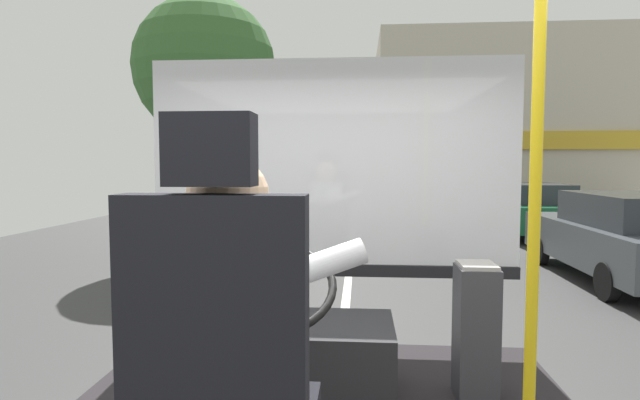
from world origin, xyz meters
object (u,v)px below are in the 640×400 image
Objects in this scene: driver_seat at (225,398)px; steering_console at (289,356)px; handrail_pole at (535,195)px; fare_box at (476,331)px; parked_car_charcoal at (632,237)px; bus_driver at (234,319)px; parked_car_green at (530,209)px.

driver_seat is 1.32m from steering_console.
steering_console is 1.52m from handrail_pole.
parked_car_charcoal is at bearing 56.90° from fare_box.
bus_driver is 8.36m from parked_car_charcoal.
driver_seat is at bearing -90.00° from steering_console.
driver_seat reaches higher than fare_box.
parked_car_green is at bearing 70.74° from fare_box.
parked_car_green is at bearing 66.43° from steering_console.
parked_car_charcoal is (3.69, 5.66, -0.27)m from fare_box.
parked_car_charcoal is (3.67, 6.44, -1.03)m from handrail_pole.
steering_console reaches higher than fare_box.
handrail_pole is at bearing 24.35° from bus_driver.
driver_seat is at bearing -126.21° from fare_box.
parked_car_charcoal is at bearing 56.29° from driver_seat.
steering_console is at bearing -175.69° from fare_box.
fare_box is 0.17× the size of parked_car_charcoal.
steering_console is 0.27× the size of parked_car_charcoal.
handrail_pole is (1.00, 0.45, 0.34)m from bus_driver.
handrail_pole reaches higher than bus_driver.
fare_box is 11.58m from parked_car_green.
driver_seat is 1.68m from fare_box.
handrail_pole reaches higher than fare_box.
driver_seat is 1.89× the size of fare_box.
driver_seat reaches higher than bus_driver.
bus_driver is (0.00, 0.11, 0.19)m from driver_seat.
steering_console is 0.49× the size of handrail_pole.
driver_seat is 1.27m from handrail_pole.
bus_driver reaches higher than fare_box.
handrail_pole is (1.00, -0.71, 0.90)m from steering_console.
driver_seat is at bearing -150.85° from handrail_pole.
bus_driver is at bearing 90.00° from driver_seat.
steering_console is (-0.00, 1.27, -0.37)m from driver_seat.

